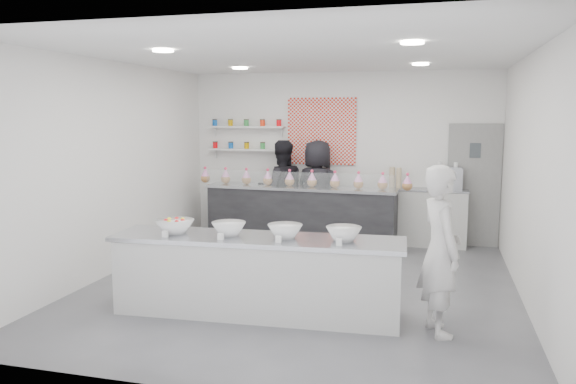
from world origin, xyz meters
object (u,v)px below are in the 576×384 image
object	(u,v)px
espresso_ledge	(427,217)
staff_left	(281,190)
prep_counter	(257,276)
woman_prep	(440,250)
staff_right	(317,191)
back_bar	(301,216)
espresso_machine	(447,179)

from	to	relation	value
espresso_ledge	staff_left	distance (m)	2.59
prep_counter	woman_prep	distance (m)	2.03
espresso_ledge	staff_right	distance (m)	1.94
staff_right	espresso_ledge	bearing A→B (deg)	-160.18
prep_counter	staff_left	bearing A→B (deg)	98.34
back_bar	staff_right	bearing A→B (deg)	57.47
prep_counter	back_bar	bearing A→B (deg)	92.30
espresso_ledge	staff_left	world-z (taller)	staff_left
espresso_machine	staff_right	size ratio (longest dim) A/B	0.27
prep_counter	espresso_ledge	xyz separation A→B (m)	(1.78, 3.94, 0.05)
espresso_ledge	staff_left	xyz separation A→B (m)	(-2.55, -0.18, 0.40)
staff_right	prep_counter	bearing A→B (deg)	106.05
staff_left	staff_right	size ratio (longest dim) A/B	0.99
woman_prep	back_bar	bearing A→B (deg)	12.70
prep_counter	woman_prep	bearing A→B (deg)	-4.27
back_bar	espresso_machine	size ratio (longest dim) A/B	6.81
espresso_machine	staff_left	size ratio (longest dim) A/B	0.27
back_bar	staff_left	bearing A→B (deg)	146.32
espresso_ledge	prep_counter	bearing A→B (deg)	-114.36
espresso_machine	woman_prep	world-z (taller)	woman_prep
prep_counter	espresso_machine	world-z (taller)	espresso_machine
back_bar	woman_prep	world-z (taller)	woman_prep
staff_left	woman_prep	bearing A→B (deg)	101.57
staff_right	woman_prep	bearing A→B (deg)	133.29
staff_left	staff_right	bearing A→B (deg)	155.59
back_bar	woman_prep	size ratio (longest dim) A/B	1.88
back_bar	woman_prep	bearing A→B (deg)	-53.80
back_bar	staff_right	xyz separation A→B (m)	(0.22, 0.32, 0.39)
espresso_ledge	woman_prep	xyz separation A→B (m)	(0.20, -3.98, 0.38)
prep_counter	woman_prep	xyz separation A→B (m)	(1.99, -0.04, 0.43)
prep_counter	staff_right	world-z (taller)	staff_right
prep_counter	espresso_ledge	size ratio (longest dim) A/B	2.47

